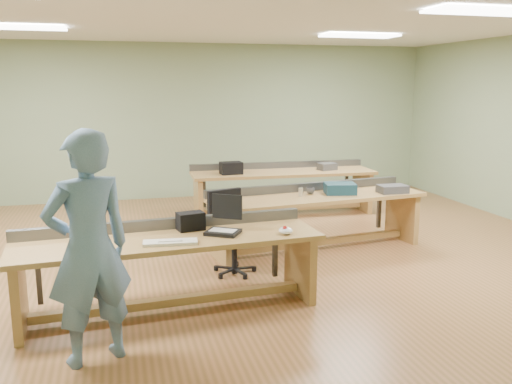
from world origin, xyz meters
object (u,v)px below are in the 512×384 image
workbench_front (170,256)px  parts_bin_grey (393,189)px  task_chair (232,243)px  mug (310,191)px  workbench_back (282,182)px  workbench_mid (316,209)px  drinks_can (301,192)px  person (88,249)px  laptop_base (223,232)px  camera_bag (191,221)px  parts_bin_teal (340,188)px

workbench_front → parts_bin_grey: (3.19, 1.45, 0.24)m
task_chair → mug: task_chair is taller
workbench_front → task_chair: bearing=44.2°
mug → workbench_back: bearing=83.3°
workbench_mid → drinks_can: drinks_can is taller
parts_bin_grey → workbench_front: bearing=-155.5°
drinks_can → parts_bin_grey: bearing=-4.0°
person → mug: (2.78, 2.52, -0.15)m
workbench_back → laptop_base: size_ratio=9.95×
workbench_back → drinks_can: 2.18m
mug → drinks_can: drinks_can is taller
camera_bag → mug: (1.83, 1.44, -0.05)m
workbench_front → drinks_can: drinks_can is taller
person → workbench_front: bearing=-151.4°
person → camera_bag: size_ratio=7.04×
workbench_front → parts_bin_teal: 2.94m
person → parts_bin_teal: 4.00m
workbench_mid → parts_bin_grey: (1.06, -0.12, 0.24)m
workbench_mid → camera_bag: bearing=-151.2°
workbench_back → camera_bag: 4.04m
workbench_mid → laptop_base: bearing=-142.0°
drinks_can → workbench_back: bearing=79.0°
workbench_mid → parts_bin_grey: bearing=-13.5°
workbench_mid → laptop_base: 2.27m
drinks_can → parts_bin_teal: bearing=3.3°
workbench_mid → workbench_back: (0.18, 2.10, 0.00)m
parts_bin_grey → mug: 1.14m
workbench_back → task_chair: 3.13m
person → camera_bag: person is taller
drinks_can → person: bearing=-137.3°
workbench_back → camera_bag: bearing=-118.8°
workbench_front → person: bearing=-133.6°
person → workbench_back: bearing=-145.6°
mug → workbench_front: bearing=-141.3°
workbench_front → mug: bearing=34.5°
workbench_back → mug: workbench_back is taller
laptop_base → workbench_front: bearing=-150.2°
camera_bag → parts_bin_grey: 3.20m
workbench_mid → parts_bin_grey: size_ratio=7.81×
drinks_can → laptop_base: bearing=-131.0°
laptop_base → drinks_can: (1.36, 1.56, 0.04)m
laptop_base → task_chair: 1.07m
camera_bag → parts_bin_grey: bearing=11.6°
person → parts_bin_grey: (3.90, 2.31, -0.14)m
person → drinks_can: person is taller
mug → task_chair: bearing=-149.6°
workbench_back → person: person is taller
workbench_front → drinks_can: (1.89, 1.54, 0.25)m
laptop_base → parts_bin_teal: parts_bin_teal is taller
workbench_back → laptop_base: bearing=-113.6°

